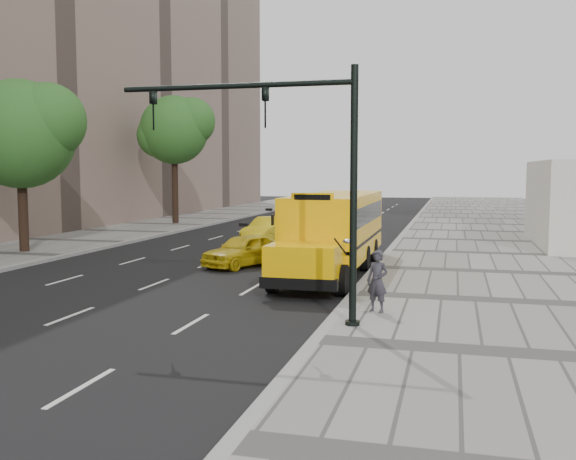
% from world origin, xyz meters
% --- Properties ---
extents(ground, '(140.00, 140.00, 0.00)m').
position_xyz_m(ground, '(0.00, 0.00, 0.00)').
color(ground, black).
rests_on(ground, ground).
extents(sidewalk_museum, '(12.00, 140.00, 0.15)m').
position_xyz_m(sidewalk_museum, '(12.00, 0.00, 0.07)').
color(sidewalk_museum, gray).
rests_on(sidewalk_museum, ground).
extents(sidewalk_far, '(6.00, 140.00, 0.15)m').
position_xyz_m(sidewalk_far, '(-11.00, 0.00, 0.07)').
color(sidewalk_far, gray).
rests_on(sidewalk_far, ground).
extents(curb_museum, '(0.30, 140.00, 0.15)m').
position_xyz_m(curb_museum, '(6.00, 0.00, 0.07)').
color(curb_museum, gray).
rests_on(curb_museum, ground).
extents(curb_far, '(0.30, 140.00, 0.15)m').
position_xyz_m(curb_far, '(-8.00, 0.00, 0.07)').
color(curb_far, gray).
rests_on(curb_far, ground).
extents(tree_b, '(5.64, 5.01, 8.09)m').
position_xyz_m(tree_b, '(-10.40, 0.77, 5.63)').
color(tree_b, black).
rests_on(tree_b, ground).
extents(tree_c, '(5.46, 4.86, 9.23)m').
position_xyz_m(tree_c, '(-10.41, 17.61, 6.84)').
color(tree_c, black).
rests_on(tree_c, ground).
extents(school_bus, '(2.96, 11.56, 3.19)m').
position_xyz_m(school_bus, '(4.50, -0.55, 1.76)').
color(school_bus, '#FFB601').
rests_on(school_bus, ground).
extents(taxi_near, '(3.01, 4.19, 1.32)m').
position_xyz_m(taxi_near, '(0.64, -0.20, 0.66)').
color(taxi_near, gold).
rests_on(taxi_near, ground).
extents(taxi_far, '(2.16, 4.44, 1.40)m').
position_xyz_m(taxi_far, '(-0.77, 8.32, 0.70)').
color(taxi_far, gold).
rests_on(taxi_far, ground).
extents(pedestrian, '(0.71, 0.60, 1.66)m').
position_xyz_m(pedestrian, '(7.01, -8.07, 0.98)').
color(pedestrian, '#312F37').
rests_on(pedestrian, sidewalk_museum).
extents(traffic_signal, '(6.18, 0.36, 6.40)m').
position_xyz_m(traffic_signal, '(5.19, -9.66, 4.09)').
color(traffic_signal, black).
rests_on(traffic_signal, ground).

